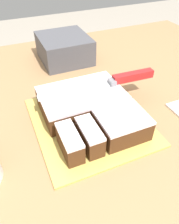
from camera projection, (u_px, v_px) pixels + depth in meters
The scene contains 5 objects.
countertop at pixel (93, 190), 0.92m from camera, with size 1.40×1.10×0.90m.
cake_board at pixel (90, 121), 0.58m from camera, with size 0.28×0.31×0.01m.
cake at pixel (90, 111), 0.57m from camera, with size 0.22×0.25×0.06m.
knife at pixel (121, 79), 0.61m from camera, with size 0.34×0.04×0.02m.
storage_box at pixel (64, 48), 0.83m from camera, with size 0.18×0.19×0.09m.
Camera 1 is at (-0.21, -0.45, 1.30)m, focal length 35.00 mm.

